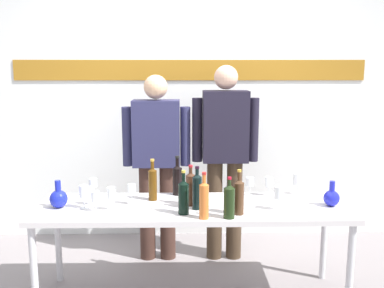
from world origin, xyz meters
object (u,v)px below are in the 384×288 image
(wine_glass_right_0, at_px, (298,180))
(wine_bottle_1, at_px, (204,199))
(wine_glass_right_3, at_px, (269,182))
(wine_glass_left_3, at_px, (93,183))
(wine_glass_left_0, at_px, (96,197))
(wine_glass_left_4, at_px, (132,190))
(wine_bottle_2, at_px, (191,188))
(decanter_blue_left, at_px, (59,198))
(wine_bottle_6, at_px, (153,183))
(presenter_right, at_px, (225,151))
(wine_bottle_5, at_px, (177,179))
(wine_bottle_7, at_px, (197,190))
(display_table, at_px, (192,213))
(wine_glass_left_5, at_px, (84,192))
(wine_glass_left_1, at_px, (90,192))
(decanter_blue_right, at_px, (332,197))
(presenter_left, at_px, (157,156))
(wine_glass_left_2, at_px, (111,194))
(wine_glass_right_1, at_px, (279,193))
(wine_bottle_3, at_px, (184,196))
(wine_bottle_0, at_px, (239,196))
(wine_bottle_4, at_px, (229,200))
(wine_glass_right_2, at_px, (250,182))

(wine_glass_right_0, bearing_deg, wine_bottle_1, -144.83)
(wine_bottle_1, xyz_separation_m, wine_glass_right_3, (0.54, 0.51, -0.03))
(wine_glass_left_3, bearing_deg, wine_glass_left_0, -75.60)
(wine_glass_left_3, relative_size, wine_glass_left_4, 0.94)
(wine_bottle_1, height_order, wine_bottle_2, wine_bottle_1)
(decanter_blue_left, bearing_deg, wine_bottle_6, 14.05)
(presenter_right, bearing_deg, wine_glass_right_3, -56.88)
(wine_bottle_5, height_order, wine_bottle_7, wine_bottle_5)
(wine_bottle_6, height_order, wine_glass_left_4, wine_bottle_6)
(display_table, xyz_separation_m, wine_glass_left_3, (-0.78, 0.24, 0.16))
(wine_bottle_5, distance_m, wine_glass_left_5, 0.74)
(wine_glass_left_3, xyz_separation_m, wine_glass_right_0, (1.63, 0.03, 0.02))
(decanter_blue_left, bearing_deg, wine_bottle_5, 19.71)
(wine_bottle_1, bearing_deg, wine_glass_left_1, 159.13)
(decanter_blue_right, relative_size, wine_glass_left_0, 1.30)
(presenter_left, height_order, presenter_right, presenter_right)
(presenter_left, relative_size, presenter_right, 0.95)
(wine_glass_left_2, xyz_separation_m, wine_glass_right_1, (1.20, -0.02, 0.00))
(decanter_blue_left, height_order, wine_bottle_3, wine_bottle_3)
(wine_bottle_0, xyz_separation_m, wine_bottle_5, (-0.43, 0.47, -0.00))
(wine_glass_left_4, height_order, wine_glass_right_1, wine_glass_right_1)
(wine_bottle_2, relative_size, wine_glass_right_0, 1.78)
(wine_bottle_3, bearing_deg, wine_glass_right_0, 26.21)
(wine_bottle_4, height_order, wine_glass_right_0, wine_bottle_4)
(wine_glass_left_1, distance_m, wine_glass_right_1, 1.38)
(decanter_blue_left, distance_m, wine_glass_left_5, 0.20)
(decanter_blue_right, relative_size, wine_bottle_1, 0.59)
(wine_glass_left_0, xyz_separation_m, wine_glass_right_3, (1.30, 0.35, 0.00))
(presenter_left, bearing_deg, wine_glass_right_3, -27.13)
(wine_bottle_1, relative_size, wine_glass_right_1, 1.87)
(wine_glass_right_2, bearing_deg, display_table, -151.71)
(decanter_blue_left, xyz_separation_m, wine_glass_left_5, (0.19, -0.02, 0.05))
(wine_bottle_1, distance_m, wine_glass_left_4, 0.61)
(decanter_blue_left, xyz_separation_m, wine_glass_right_3, (1.59, 0.27, 0.04))
(wine_bottle_7, relative_size, wine_glass_left_0, 2.16)
(presenter_left, distance_m, presenter_right, 0.61)
(wine_glass_right_1, bearing_deg, wine_glass_right_2, 113.77)
(display_table, distance_m, wine_bottle_6, 0.39)
(wine_bottle_7, relative_size, wine_glass_left_5, 1.84)
(wine_bottle_1, relative_size, wine_bottle_6, 1.00)
(wine_glass_right_1, bearing_deg, presenter_right, 110.90)
(wine_glass_right_1, bearing_deg, wine_bottle_1, -162.55)
(wine_glass_left_2, bearing_deg, wine_bottle_2, 10.07)
(wine_bottle_3, xyz_separation_m, wine_glass_left_1, (-0.69, 0.22, -0.03))
(wine_glass_left_4, bearing_deg, decanter_blue_right, -2.56)
(wine_bottle_4, bearing_deg, display_table, 132.33)
(wine_glass_left_5, height_order, wine_glass_right_0, same)
(wine_bottle_5, bearing_deg, wine_bottle_0, -47.46)
(wine_bottle_6, height_order, wine_bottle_7, wine_bottle_6)
(decanter_blue_left, bearing_deg, wine_glass_left_0, -16.67)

